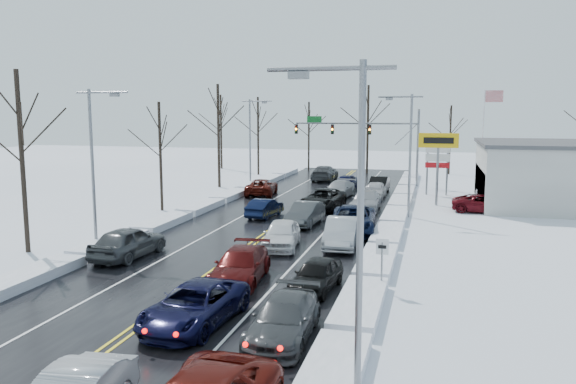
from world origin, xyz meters
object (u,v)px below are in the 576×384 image
(tires_plus_sign, at_px, (438,145))
(flagpole, at_px, (485,129))
(traffic_signal_mast, at_px, (369,133))
(oncoming_car_0, at_px, (265,217))

(tires_plus_sign, xyz_separation_m, flagpole, (4.67, 14.01, 0.93))
(traffic_signal_mast, xyz_separation_m, oncoming_car_0, (-5.26, -20.60, -5.48))
(traffic_signal_mast, height_order, oncoming_car_0, traffic_signal_mast)
(traffic_signal_mast, height_order, tires_plus_sign, traffic_signal_mast)
(traffic_signal_mast, xyz_separation_m, flagpole, (11.72, 2.01, 0.45))
(traffic_signal_mast, distance_m, flagpole, 11.90)
(traffic_signal_mast, bearing_deg, tires_plus_sign, -59.54)
(oncoming_car_0, bearing_deg, tires_plus_sign, -138.94)
(tires_plus_sign, distance_m, oncoming_car_0, 15.83)
(tires_plus_sign, xyz_separation_m, oncoming_car_0, (-12.31, -8.60, -4.99))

